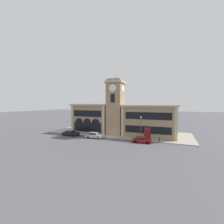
# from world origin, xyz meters

# --- Properties ---
(ground_plane) EXTENTS (300.00, 300.00, 0.00)m
(ground_plane) POSITION_xyz_m (0.00, 0.00, 0.00)
(ground_plane) COLOR #4C4C51
(sidewalk_kerb) EXTENTS (39.41, 13.91, 0.15)m
(sidewalk_kerb) POSITION_xyz_m (0.00, 6.96, 0.07)
(sidewalk_kerb) COLOR gray
(sidewalk_kerb) RESTS_ON ground_plane
(clock_tower) EXTENTS (4.81, 4.81, 16.34)m
(clock_tower) POSITION_xyz_m (0.00, 4.60, 7.62)
(clock_tower) COLOR #937A5B
(clock_tower) RESTS_ON ground_plane
(town_hall_left_wing) EXTENTS (11.57, 10.06, 8.48)m
(town_hall_left_wing) POSITION_xyz_m (-7.79, 7.20, 4.26)
(town_hall_left_wing) COLOR #937A5B
(town_hall_left_wing) RESTS_ON ground_plane
(town_hall_right_wing) EXTENTS (14.05, 10.06, 8.25)m
(town_hall_right_wing) POSITION_xyz_m (9.03, 7.21, 4.15)
(town_hall_right_wing) COLOR #937A5B
(town_hall_right_wing) RESTS_ON ground_plane
(parked_car_near) EXTENTS (4.45, 2.10, 1.38)m
(parked_car_near) POSITION_xyz_m (-10.60, -1.28, 0.72)
(parked_car_near) COLOR black
(parked_car_near) RESTS_ON ground_plane
(parked_car_mid) EXTENTS (4.47, 1.98, 1.40)m
(parked_car_mid) POSITION_xyz_m (-3.41, -1.28, 0.74)
(parked_car_mid) COLOR #B2B7C1
(parked_car_mid) RESTS_ON ground_plane
(parked_car_far) EXTENTS (4.15, 1.90, 1.28)m
(parked_car_far) POSITION_xyz_m (8.40, -1.28, 0.67)
(parked_car_far) COLOR maroon
(parked_car_far) RESTS_ON ground_plane
(street_lamp) EXTENTS (0.36, 0.36, 5.37)m
(street_lamp) POSITION_xyz_m (7.82, 0.65, 3.71)
(street_lamp) COLOR #4C4C51
(street_lamp) RESTS_ON sidewalk_kerb
(bollard) EXTENTS (0.18, 0.18, 1.06)m
(bollard) POSITION_xyz_m (11.96, 0.52, 0.67)
(bollard) COLOR black
(bollard) RESTS_ON sidewalk_kerb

